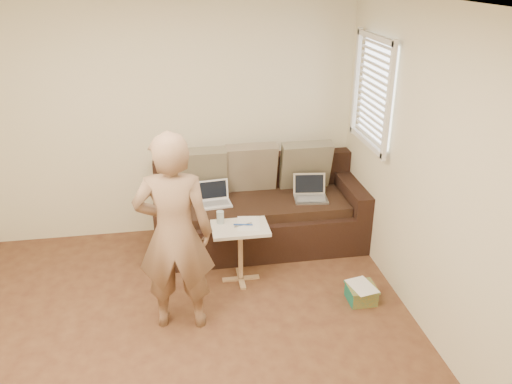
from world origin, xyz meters
TOP-DOWN VIEW (x-y plane):
  - floor at (0.00, 0.00)m, footprint 4.50×4.50m
  - ceiling at (0.00, 0.00)m, footprint 4.50×4.50m
  - wall_back at (0.00, 2.25)m, footprint 4.00×0.00m
  - wall_right at (2.00, 0.00)m, footprint 0.00×4.50m
  - window_blinds at (1.95, 1.50)m, footprint 0.12×0.88m
  - sofa at (0.90, 1.77)m, footprint 2.20×0.95m
  - pillow_left at (0.30, 1.99)m, footprint 0.55×0.29m
  - pillow_mid at (0.85, 2.01)m, footprint 0.55×0.27m
  - pillow_right at (1.45, 1.99)m, footprint 0.55×0.28m
  - laptop_silver at (1.44, 1.67)m, footprint 0.37×0.29m
  - laptop_white at (0.43, 1.72)m, footprint 0.34×0.26m
  - person at (-0.00, 0.53)m, footprint 0.67×0.50m
  - side_table at (0.60, 1.08)m, footprint 0.53×0.37m
  - drinking_glass at (0.42, 1.19)m, footprint 0.07×0.07m
  - scissors at (0.63, 1.10)m, footprint 0.20×0.13m
  - paper_on_table at (0.68, 1.13)m, footprint 0.25×0.33m
  - striped_box at (1.63, 0.56)m, footprint 0.26×0.26m

SIDE VIEW (x-z plane):
  - floor at x=0.00m, z-range 0.00..0.00m
  - striped_box at x=1.63m, z-range 0.00..0.16m
  - side_table at x=0.60m, z-range 0.00..0.58m
  - sofa at x=0.90m, z-range 0.00..0.85m
  - laptop_silver at x=1.44m, z-range 0.40..0.64m
  - laptop_white at x=0.43m, z-range 0.40..0.64m
  - paper_on_table at x=0.68m, z-range 0.58..0.59m
  - scissors at x=0.63m, z-range 0.58..0.60m
  - drinking_glass at x=0.42m, z-range 0.58..0.70m
  - pillow_left at x=0.30m, z-range 0.51..1.07m
  - pillow_mid at x=0.85m, z-range 0.51..1.07m
  - pillow_right at x=1.45m, z-range 0.51..1.07m
  - person at x=0.00m, z-range 0.00..1.72m
  - wall_back at x=0.00m, z-range -0.70..3.30m
  - wall_right at x=2.00m, z-range -0.95..3.55m
  - window_blinds at x=1.95m, z-range 1.16..2.24m
  - ceiling at x=0.00m, z-range 2.60..2.60m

